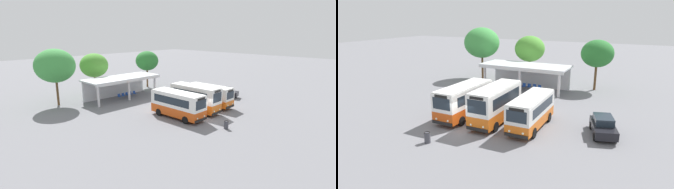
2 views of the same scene
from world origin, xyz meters
TOP-DOWN VIEW (x-y plane):
  - ground_plane at (0.00, 0.00)m, footprint 180.00×180.00m
  - city_bus_nearest_orange at (-2.01, 2.96)m, footprint 2.48×7.21m
  - city_bus_second_in_row at (1.48, 3.09)m, footprint 2.45×7.01m
  - city_bus_middle_cream at (4.96, 3.32)m, footprint 2.41×6.86m
  - parked_car_flank at (10.99, 4.58)m, footprint 2.90×4.35m
  - terminal_canopy at (-1.05, 16.29)m, footprint 11.93×4.64m
  - waiting_chair_end_by_column at (-1.84, 15.46)m, footprint 0.45×0.45m
  - waiting_chair_second_from_end at (-1.09, 15.47)m, footprint 0.45×0.45m
  - waiting_chair_middle_seat at (-0.34, 15.51)m, footprint 0.45×0.45m
  - waiting_chair_fourth_seat at (0.41, 15.58)m, footprint 0.45×0.45m
  - waiting_chair_fifth_seat at (1.16, 15.48)m, footprint 0.45×0.45m
  - roadside_tree_behind_canopy at (-2.66, 21.09)m, footprint 4.59×4.59m
  - roadside_tree_east_of_canopy at (7.57, 19.63)m, footprint 4.25×4.25m
  - roadside_tree_west_of_canopy at (-9.90, 18.98)m, footprint 5.53×5.53m
  - litter_bin_apron at (-1.15, -3.41)m, footprint 0.49×0.49m

SIDE VIEW (x-z plane):
  - ground_plane at x=0.00m, z-range 0.00..0.00m
  - litter_bin_apron at x=-1.15m, z-range 0.01..0.91m
  - waiting_chair_end_by_column at x=-1.84m, z-range 0.09..0.95m
  - waiting_chair_second_from_end at x=-1.09m, z-range 0.09..0.95m
  - waiting_chair_middle_seat at x=-0.34m, z-range 0.09..0.95m
  - waiting_chair_fourth_seat at x=0.41m, z-range 0.09..0.95m
  - waiting_chair_fifth_seat at x=1.16m, z-range 0.09..0.95m
  - parked_car_flank at x=10.99m, z-range 0.02..1.64m
  - city_bus_middle_cream at x=4.96m, z-range 0.17..3.12m
  - city_bus_nearest_orange at x=-2.01m, z-range 0.17..3.39m
  - city_bus_second_in_row at x=1.48m, z-range 0.17..3.65m
  - terminal_canopy at x=-1.05m, z-range 0.87..4.27m
  - roadside_tree_behind_canopy at x=-2.66m, z-range 1.46..8.31m
  - roadside_tree_east_of_canopy at x=7.57m, z-range 1.56..8.32m
  - roadside_tree_west_of_canopy at x=-9.90m, z-range 1.66..9.69m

